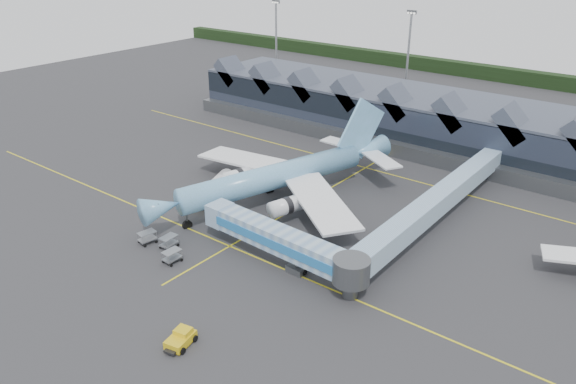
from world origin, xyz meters
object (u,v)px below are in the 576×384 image
Objects in this scene: main_airliner at (281,175)px; jet_bridge at (290,245)px; pushback_tug at (181,339)px; fuel_truck at (218,186)px.

main_airliner reaches higher than jet_bridge.
main_airliner reaches higher than pushback_tug.
pushback_tug is (13.67, -33.87, -3.54)m from main_airliner.
fuel_truck is at bearing -131.05° from main_airliner.
jet_bridge is 2.63× the size of fuel_truck.
pushback_tug is at bearing -73.15° from fuel_truck.
jet_bridge is at bearing -31.52° from main_airliner.
fuel_truck is 2.49× the size of pushback_tug.
pushback_tug is (22.47, -28.35, -1.14)m from fuel_truck.
jet_bridge reaches higher than pushback_tug.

